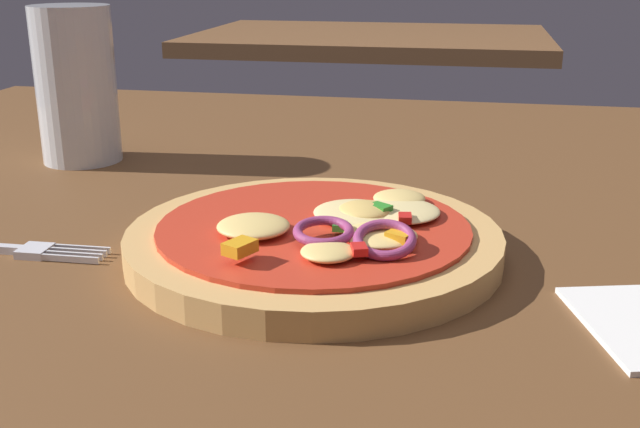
{
  "coord_description": "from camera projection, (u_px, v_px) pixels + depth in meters",
  "views": [
    {
      "loc": [
        0.03,
        -0.45,
        0.21
      ],
      "look_at": [
        -0.05,
        0.0,
        0.05
      ],
      "focal_mm": 43.35,
      "sensor_mm": 36.0,
      "label": 1
    }
  ],
  "objects": [
    {
      "name": "beer_glass",
      "position": [
        77.0,
        88.0,
        0.67
      ],
      "size": [
        0.07,
        0.07,
        0.13
      ],
      "color": "silver",
      "rests_on": "dining_table"
    },
    {
      "name": "pizza",
      "position": [
        318.0,
        239.0,
        0.47
      ],
      "size": [
        0.23,
        0.23,
        0.03
      ],
      "color": "tan",
      "rests_on": "dining_table"
    },
    {
      "name": "dining_table",
      "position": [
        404.0,
        275.0,
        0.49
      ],
      "size": [
        1.18,
        1.05,
        0.03
      ],
      "color": "brown",
      "rests_on": "ground"
    },
    {
      "name": "background_table",
      "position": [
        372.0,
        40.0,
        1.8
      ],
      "size": [
        0.81,
        0.57,
        0.03
      ],
      "color": "brown",
      "rests_on": "ground"
    }
  ]
}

